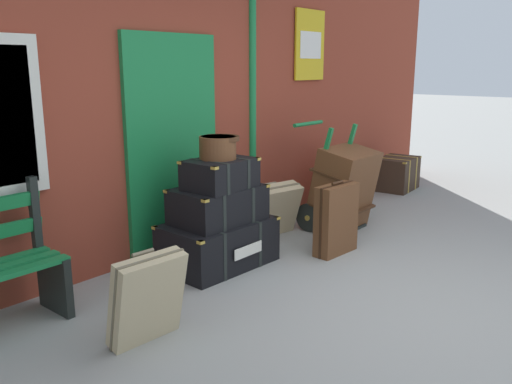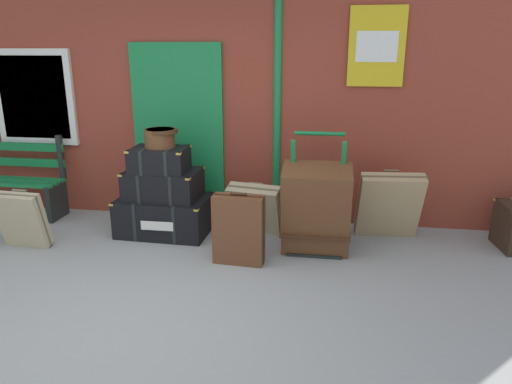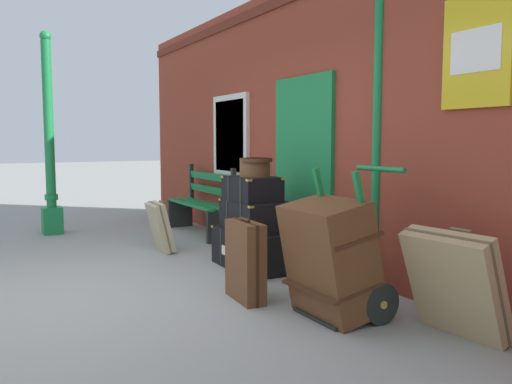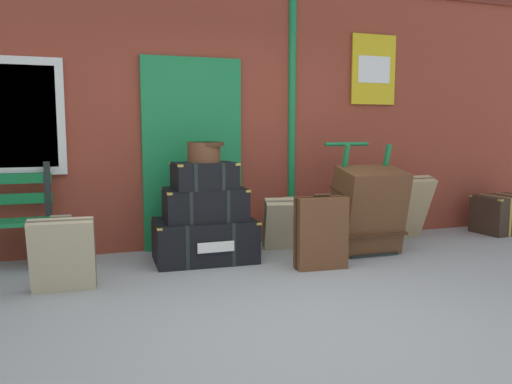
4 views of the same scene
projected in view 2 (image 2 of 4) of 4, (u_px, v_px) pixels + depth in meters
The scene contains 13 objects.
ground_plane at pixel (120, 320), 3.73m from camera, with size 60.00×60.00×0.00m, color gray.
brick_facade at pixel (198, 86), 5.73m from camera, with size 10.40×0.35×3.20m.
platform_bench at pixel (1, 180), 6.01m from camera, with size 1.60×0.43×1.01m.
steamer_trunk_base at pixel (165, 215), 5.44m from camera, with size 1.03×0.69×0.43m.
steamer_trunk_middle at pixel (163, 184), 5.33m from camera, with size 0.83×0.59×0.33m.
steamer_trunk_top at pixel (159, 160), 5.21m from camera, with size 0.62×0.46×0.27m.
round_hatbox at pixel (160, 137), 5.17m from camera, with size 0.37×0.34×0.20m.
porters_trolley at pixel (316, 222), 5.07m from camera, with size 0.71×0.67×1.18m.
large_brown_trunk at pixel (316, 209), 4.85m from camera, with size 0.70×0.60×0.95m.
suitcase_tan at pixel (389, 205), 5.23m from camera, with size 0.71×0.49×0.78m.
suitcase_caramel at pixel (22, 220), 5.00m from camera, with size 0.52×0.30×0.64m.
suitcase_slate at pixel (255, 208), 5.43m from camera, with size 0.65×0.46×0.59m.
suitcase_beige at pixel (239, 230), 4.64m from camera, with size 0.51×0.22×0.73m.
Camera 2 is at (1.55, -3.09, 2.04)m, focal length 33.57 mm.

